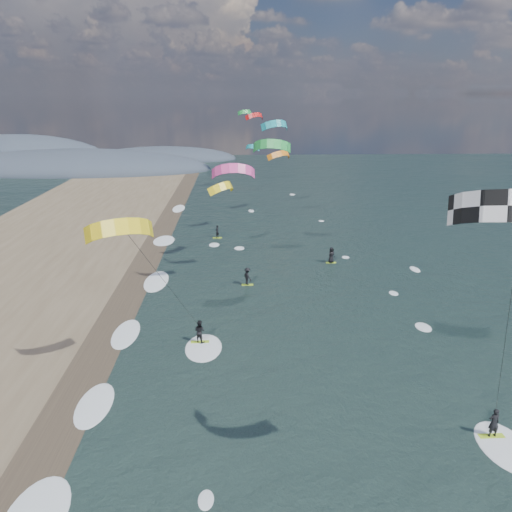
{
  "coord_description": "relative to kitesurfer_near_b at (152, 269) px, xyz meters",
  "views": [
    {
      "loc": [
        -2.29,
        -19.14,
        17.15
      ],
      "look_at": [
        -1.0,
        12.0,
        7.0
      ],
      "focal_mm": 35.0,
      "sensor_mm": 36.0,
      "label": 1
    }
  ],
  "objects": [
    {
      "name": "bg_kite_field",
      "position": [
        8.23,
        41.17,
        4.08
      ],
      "size": [
        11.6,
        72.35,
        7.64
      ],
      "color": "red",
      "rests_on": "ground"
    },
    {
      "name": "coastal_hills",
      "position": [
        -37.48,
        98.73,
        -7.2
      ],
      "size": [
        80.0,
        41.0,
        15.0
      ],
      "color": "#3D4756",
      "rests_on": "ground"
    },
    {
      "name": "ground",
      "position": [
        7.37,
        -9.13,
        -7.2
      ],
      "size": [
        260.0,
        260.0,
        0.0
      ],
      "primitive_type": "plane",
      "color": "black",
      "rests_on": "ground"
    },
    {
      "name": "wet_sand_strip",
      "position": [
        -4.63,
        0.87,
        -7.19
      ],
      "size": [
        3.0,
        240.0,
        0.0
      ],
      "primitive_type": "cube",
      "color": "#382D23",
      "rests_on": "ground"
    },
    {
      "name": "kitesurfer_near_b",
      "position": [
        0.0,
        0.0,
        0.0
      ],
      "size": [
        7.12,
        8.74,
        11.53
      ],
      "color": "#A6D024",
      "rests_on": "ground"
    },
    {
      "name": "far_kitesurfers",
      "position": [
        8.64,
        20.28,
        -6.34
      ],
      "size": [
        13.54,
        17.25,
        1.74
      ],
      "color": "#A6D024",
      "rests_on": "ground"
    },
    {
      "name": "shoreline_surf",
      "position": [
        -3.43,
        5.62,
        -7.2
      ],
      "size": [
        2.4,
        79.4,
        0.11
      ],
      "color": "white",
      "rests_on": "ground"
    }
  ]
}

